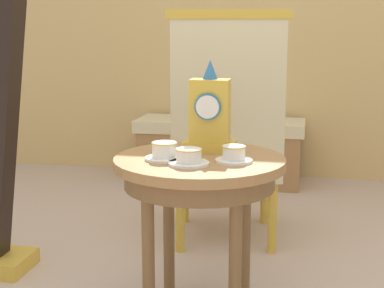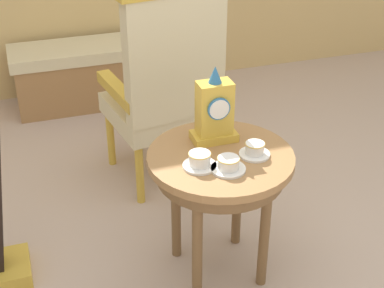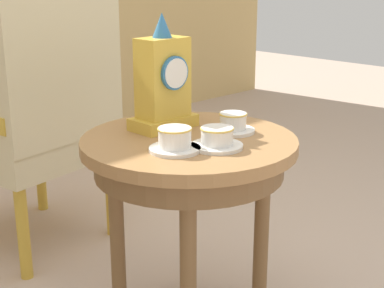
% 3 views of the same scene
% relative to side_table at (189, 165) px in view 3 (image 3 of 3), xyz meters
% --- Properties ---
extents(side_table, '(0.61, 0.61, 0.61)m').
position_rel_side_table_xyz_m(side_table, '(0.00, 0.00, 0.00)').
color(side_table, '#9E7042').
rests_on(side_table, ground).
extents(teacup_left, '(0.14, 0.14, 0.06)m').
position_rel_side_table_xyz_m(teacup_left, '(-0.11, -0.06, 0.11)').
color(teacup_left, white).
rests_on(teacup_left, side_table).
extents(teacup_right, '(0.14, 0.14, 0.06)m').
position_rel_side_table_xyz_m(teacup_right, '(-0.01, -0.12, 0.11)').
color(teacup_right, white).
rests_on(teacup_right, side_table).
extents(teacup_center, '(0.13, 0.13, 0.06)m').
position_rel_side_table_xyz_m(teacup_center, '(0.13, -0.05, 0.11)').
color(teacup_center, white).
rests_on(teacup_center, side_table).
extents(mantel_clock, '(0.19, 0.11, 0.34)m').
position_rel_side_table_xyz_m(mantel_clock, '(0.02, 0.12, 0.22)').
color(mantel_clock, gold).
rests_on(mantel_clock, side_table).
extents(armchair, '(0.62, 0.61, 1.14)m').
position_rel_side_table_xyz_m(armchair, '(-0.01, 0.77, 0.06)').
color(armchair, beige).
rests_on(armchair, ground).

